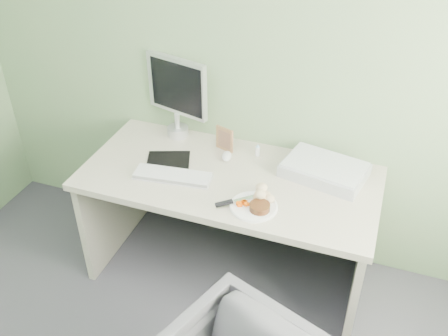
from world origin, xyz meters
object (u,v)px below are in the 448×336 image
(desk, at_px, (229,202))
(monitor, at_px, (177,93))
(scanner, at_px, (324,170))
(plate, at_px, (254,207))

(desk, height_order, monitor, monitor)
(scanner, relative_size, monitor, 0.87)
(monitor, bearing_deg, scanner, 6.18)
(desk, distance_m, plate, 0.35)
(scanner, distance_m, monitor, 0.95)
(monitor, bearing_deg, plate, -24.87)
(desk, height_order, scanner, scanner)
(desk, bearing_deg, monitor, 144.10)
(plate, relative_size, scanner, 0.56)
(plate, height_order, scanner, scanner)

